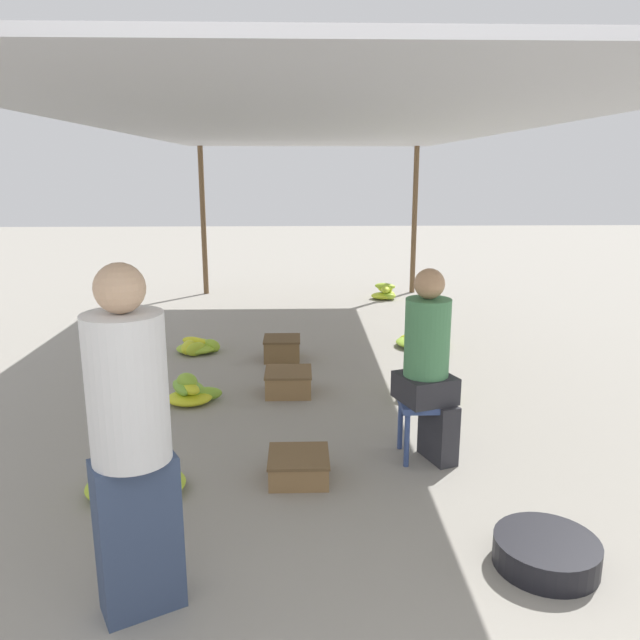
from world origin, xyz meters
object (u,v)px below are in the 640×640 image
Objects in this scene: stool at (424,411)px; crate_far at (299,467)px; vendor_seated at (429,362)px; vendor_foreground at (131,440)px; banana_pile_right_2 at (424,341)px; basin_black at (546,552)px; banana_pile_left_1 at (130,482)px; crate_near at (288,382)px; banana_pile_left_0 at (197,347)px; banana_pile_right_0 at (385,292)px; banana_pile_left_2 at (191,392)px; banana_pile_right_1 at (424,388)px; crate_mid at (282,348)px.

crate_far is at bearing -161.55° from stool.
vendor_foreground is at bearing -137.11° from vendor_seated.
vendor_foreground is 2.54× the size of banana_pile_right_2.
vendor_foreground is at bearing -172.84° from basin_black.
banana_pile_left_1 is 1.56× the size of crate_near.
vendor_foreground is 3.81× the size of stool.
banana_pile_left_0 is 3.07m from crate_far.
stool is 0.67× the size of banana_pile_right_2.
banana_pile_left_1 is at bearing -112.23° from banana_pile_right_0.
banana_pile_left_1 is at bearing -127.81° from banana_pile_right_2.
banana_pile_left_2 is at bearing -117.68° from banana_pile_right_0.
banana_pile_left_0 is 0.90× the size of banana_pile_left_1.
vendor_seated is 2.18m from banana_pile_left_2.
crate_far is at bearing -56.35° from banana_pile_left_2.
stool is 1.07× the size of crate_far.
banana_pile_right_0 is at bearing 70.88° from crate_near.
banana_pile_left_0 is 1.11× the size of banana_pile_right_1.
banana_pile_left_1 is at bearing 160.38° from basin_black.
banana_pile_left_0 is (-1.98, 2.59, -0.62)m from vendor_seated.
banana_pile_right_1 is at bearing -93.12° from banana_pile_right_0.
vendor_foreground reaches higher than basin_black.
banana_pile_right_0 is at bearing 63.94° from crate_mid.
crate_mid is (-1.05, 2.30, -0.57)m from vendor_seated.
basin_black is at bearing -92.37° from banana_pile_right_2.
stool is 0.88× the size of banana_pile_left_2.
banana_pile_right_2 is at bearing -88.01° from banana_pile_right_0.
crate_far reaches higher than basin_black.
banana_pile_left_1 is 1.03× the size of banana_pile_right_2.
vendor_foreground is at bearing -72.32° from banana_pile_left_1.
vendor_seated is 2.11× the size of banana_pile_right_2.
banana_pile_left_2 reaches higher than banana_pile_right_0.
banana_pile_right_1 reaches higher than crate_near.
banana_pile_left_2 is at bearing 123.65° from crate_far.
crate_mid is (-1.26, 1.17, 0.03)m from banana_pile_right_1.
basin_black is 3.16m from banana_pile_left_2.
vendor_foreground reaches higher than vendor_seated.
vendor_seated is 3.35× the size of banana_pile_right_0.
crate_mid is at bearing 114.44° from vendor_seated.
crate_mid is at bearing 114.13° from stool.
crate_far is (0.70, 1.18, -0.74)m from vendor_foreground.
basin_black is 0.81× the size of banana_pile_left_1.
banana_pile_right_0 is at bearing 48.76° from banana_pile_left_0.
banana_pile_left_0 is 1.46× the size of banana_pile_right_0.
crate_mid is (0.53, 3.77, -0.70)m from vendor_foreground.
crate_near is (-1.17, 0.16, 0.02)m from banana_pile_right_1.
banana_pile_right_2 is 2.08m from crate_near.
banana_pile_right_1 reaches higher than banana_pile_left_1.
crate_near reaches higher than banana_pile_left_1.
vendor_seated is at bearing -100.53° from banana_pile_right_1.
banana_pile_right_0 is at bearing 76.87° from crate_far.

